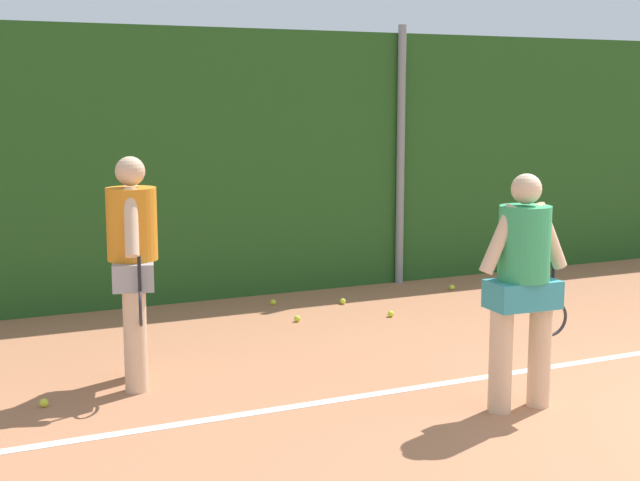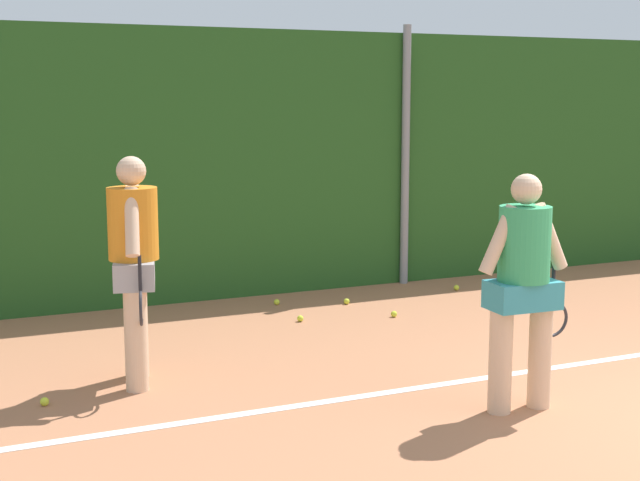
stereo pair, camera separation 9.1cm
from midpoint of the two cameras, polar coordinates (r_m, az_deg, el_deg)
name	(u,v)px [view 1 (the left image)]	position (r m, az deg, el deg)	size (l,w,h in m)	color
ground_plane	(627,368)	(8.26, 18.47, -7.63)	(30.28, 30.28, 0.00)	#B2704C
hedge_fence_backdrop	(394,160)	(11.30, 4.43, 5.11)	(19.68, 0.25, 3.06)	#23511E
fence_post_center	(401,157)	(11.15, 4.87, 5.29)	(0.10, 0.10, 3.16)	gray
court_baseline_paint	(603,359)	(8.46, 17.13, -7.14)	(14.38, 0.10, 0.01)	white
player_foreground_near	(523,279)	(6.77, 12.33, -2.40)	(0.81, 0.38, 1.76)	beige
player_midcourt	(133,259)	(7.33, -12.05, -1.13)	(0.44, 0.83, 1.85)	beige
tennis_ball_0	(452,287)	(11.01, 8.08, -2.93)	(0.07, 0.07, 0.07)	#CCDB33
tennis_ball_1	(343,301)	(10.17, 1.20, -3.85)	(0.07, 0.07, 0.07)	#CCDB33
tennis_ball_2	(391,314)	(9.62, 4.21, -4.63)	(0.07, 0.07, 0.07)	#CCDB33
tennis_ball_3	(44,403)	(7.21, -17.36, -9.75)	(0.07, 0.07, 0.07)	#CCDB33
tennis_ball_4	(273,302)	(10.14, -3.24, -3.91)	(0.07, 0.07, 0.07)	#CCDB33
tennis_ball_8	(297,319)	(9.39, -1.72, -4.94)	(0.07, 0.07, 0.07)	#CCDB33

